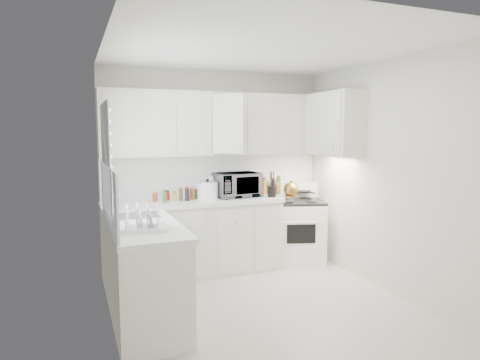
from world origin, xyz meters
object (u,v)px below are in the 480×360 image
tea_kettle (291,188)px  dish_rack (141,216)px  utensil_crock (272,184)px  microwave (237,182)px  rice_cooker (208,189)px  stove (297,222)px

tea_kettle → dish_rack: 2.47m
tea_kettle → utensil_crock: bearing=152.7°
tea_kettle → microwave: size_ratio=0.44×
tea_kettle → rice_cooker: rice_cooker is taller
microwave → dish_rack: size_ratio=1.30×
tea_kettle → dish_rack: bearing=-169.6°
stove → tea_kettle: 0.56m
stove → rice_cooker: size_ratio=4.24×
tea_kettle → dish_rack: size_ratio=0.57×
dish_rack → tea_kettle: bearing=39.9°
microwave → dish_rack: (-1.47, -1.46, -0.07)m
dish_rack → stove: bearing=41.0°
utensil_crock → tea_kettle: bearing=-8.0°
rice_cooker → dish_rack: size_ratio=0.59×
microwave → rice_cooker: (-0.42, -0.05, -0.06)m
stove → microwave: 1.05m
microwave → tea_kettle: bearing=-25.7°
stove → rice_cooker: (-1.28, 0.03, 0.53)m
rice_cooker → microwave: bearing=-8.2°
tea_kettle → utensil_crock: size_ratio=0.72×
rice_cooker → dish_rack: 1.76m
microwave → utensil_crock: bearing=-32.1°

